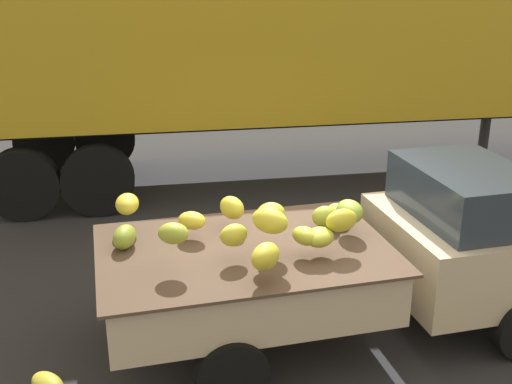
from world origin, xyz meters
TOP-DOWN VIEW (x-y plane):
  - ground at (0.00, 0.00)m, footprint 220.00×220.00m
  - curb_strip at (0.00, 8.94)m, footprint 80.00×0.80m
  - pickup_truck at (1.14, -0.20)m, footprint 4.92×2.00m
  - semi_trailer at (1.38, 4.70)m, footprint 12.10×3.09m
  - fallen_banana_bunch_near_tailgate at (-2.63, -0.59)m, footprint 0.41×0.45m

SIDE VIEW (x-z plane):
  - ground at x=0.00m, z-range 0.00..0.00m
  - curb_strip at x=0.00m, z-range 0.00..0.16m
  - fallen_banana_bunch_near_tailgate at x=-2.63m, z-range 0.00..0.17m
  - pickup_truck at x=1.14m, z-range 0.04..1.74m
  - semi_trailer at x=1.38m, z-range 0.57..4.52m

